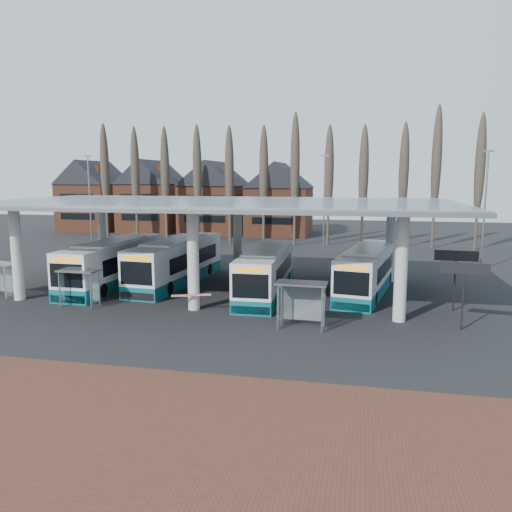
% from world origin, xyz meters
% --- Properties ---
extents(ground, '(140.00, 140.00, 0.00)m').
position_xyz_m(ground, '(0.00, 0.00, 0.00)').
color(ground, black).
rests_on(ground, ground).
extents(brick_strip, '(70.00, 10.00, 0.03)m').
position_xyz_m(brick_strip, '(0.00, -12.00, 0.01)').
color(brick_strip, '#522E21').
rests_on(brick_strip, ground).
extents(station_canopy, '(32.00, 16.00, 6.34)m').
position_xyz_m(station_canopy, '(0.00, 8.00, 5.68)').
color(station_canopy, beige).
rests_on(station_canopy, ground).
extents(poplar_row, '(45.10, 1.10, 14.50)m').
position_xyz_m(poplar_row, '(0.00, 33.00, 8.78)').
color(poplar_row, '#473D33').
rests_on(poplar_row, ground).
extents(townhouse_row, '(36.80, 10.30, 12.25)m').
position_xyz_m(townhouse_row, '(-15.75, 44.00, 5.94)').
color(townhouse_row, brown).
rests_on(townhouse_row, ground).
extents(lamp_post_a, '(0.80, 0.16, 10.17)m').
position_xyz_m(lamp_post_a, '(-18.00, 22.00, 5.34)').
color(lamp_post_a, slate).
rests_on(lamp_post_a, ground).
extents(lamp_post_b, '(0.80, 0.16, 10.17)m').
position_xyz_m(lamp_post_b, '(6.00, 26.00, 5.34)').
color(lamp_post_b, slate).
rests_on(lamp_post_b, ground).
extents(lamp_post_c, '(0.80, 0.16, 10.17)m').
position_xyz_m(lamp_post_c, '(20.00, 20.00, 5.34)').
color(lamp_post_c, slate).
rests_on(lamp_post_c, ground).
extents(bus_0, '(2.69, 12.12, 3.36)m').
position_xyz_m(bus_0, '(-8.10, 8.04, 1.58)').
color(bus_0, white).
rests_on(bus_0, ground).
extents(bus_1, '(3.47, 12.28, 3.37)m').
position_xyz_m(bus_1, '(-3.77, 9.64, 1.59)').
color(bus_1, white).
rests_on(bus_1, ground).
extents(bus_2, '(2.78, 11.51, 3.18)m').
position_xyz_m(bus_2, '(3.50, 7.55, 1.50)').
color(bus_2, white).
rests_on(bus_2, ground).
extents(bus_3, '(4.35, 11.62, 3.16)m').
position_xyz_m(bus_3, '(10.30, 9.45, 1.49)').
color(bus_3, white).
rests_on(bus_3, ground).
extents(shelter_0, '(2.75, 1.78, 2.35)m').
position_xyz_m(shelter_0, '(-13.60, 2.85, 1.71)').
color(shelter_0, gray).
rests_on(shelter_0, ground).
extents(shelter_1, '(2.49, 1.28, 2.30)m').
position_xyz_m(shelter_1, '(-7.20, 1.91, 1.67)').
color(shelter_1, gray).
rests_on(shelter_1, ground).
extents(shelter_2, '(2.72, 1.42, 2.49)m').
position_xyz_m(shelter_2, '(6.82, 0.17, 1.81)').
color(shelter_2, gray).
rests_on(shelter_2, ground).
extents(info_sign_0, '(2.40, 0.55, 3.59)m').
position_xyz_m(info_sign_0, '(15.10, 1.51, 3.01)').
color(info_sign_0, black).
rests_on(info_sign_0, ground).
extents(info_sign_1, '(2.46, 0.26, 3.66)m').
position_xyz_m(info_sign_1, '(15.35, 5.43, 3.07)').
color(info_sign_1, black).
rests_on(info_sign_1, ground).
extents(barrier, '(2.24, 1.04, 1.18)m').
position_xyz_m(barrier, '(0.04, 2.06, 0.91)').
color(barrier, black).
rests_on(barrier, ground).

